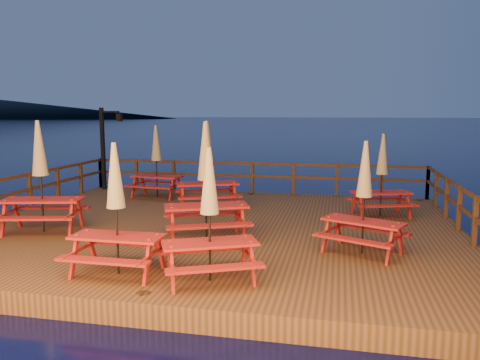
{
  "coord_description": "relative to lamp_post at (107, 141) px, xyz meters",
  "views": [
    {
      "loc": [
        2.98,
        -11.22,
        3.26
      ],
      "look_at": [
        0.46,
        0.6,
        1.49
      ],
      "focal_mm": 35.0,
      "sensor_mm": 36.0,
      "label": 1
    }
  ],
  "objects": [
    {
      "name": "ground",
      "position": [
        5.39,
        -4.55,
        -2.2
      ],
      "size": [
        500.0,
        500.0,
        0.0
      ],
      "primitive_type": "plane",
      "color": "black",
      "rests_on": "ground"
    },
    {
      "name": "picnic_table_0",
      "position": [
        6.28,
        -8.4,
        -0.61
      ],
      "size": [
        2.0,
        1.87,
        2.28
      ],
      "rotation": [
        0.0,
        0.0,
        0.44
      ],
      "color": "maroon",
      "rests_on": "deck"
    },
    {
      "name": "picnic_table_2",
      "position": [
        9.53,
        -2.62,
        -0.62
      ],
      "size": [
        1.91,
        1.73,
        2.27
      ],
      "rotation": [
        0.0,
        0.0,
        0.31
      ],
      "color": "maroon",
      "rests_on": "deck"
    },
    {
      "name": "lamp_post",
      "position": [
        0.0,
        0.0,
        0.0
      ],
      "size": [
        0.85,
        0.18,
        3.0
      ],
      "color": "black",
      "rests_on": "deck"
    },
    {
      "name": "railing",
      "position": [
        5.39,
        -2.77,
        -1.03
      ],
      "size": [
        11.8,
        9.75,
        1.1
      ],
      "color": "#392612",
      "rests_on": "deck"
    },
    {
      "name": "picnic_table_6",
      "position": [
        4.59,
        -8.4,
        -0.58
      ],
      "size": [
        1.63,
        1.34,
        2.34
      ],
      "rotation": [
        0.0,
        0.0,
        -0.0
      ],
      "color": "maroon",
      "rests_on": "deck"
    },
    {
      "name": "picnic_table_7",
      "position": [
        2.4,
        -1.16,
        -0.54
      ],
      "size": [
        1.84,
        1.58,
        2.41
      ],
      "rotation": [
        0.0,
        0.0,
        -0.12
      ],
      "color": "maroon",
      "rests_on": "deck"
    },
    {
      "name": "deck",
      "position": [
        5.39,
        -4.55,
        -2.0
      ],
      "size": [
        12.0,
        10.0,
        0.4
      ],
      "primitive_type": "cube",
      "color": "#473016",
      "rests_on": "ground"
    },
    {
      "name": "picnic_table_5",
      "position": [
        1.48,
        -6.05,
        -0.41
      ],
      "size": [
        2.17,
        1.93,
        2.66
      ],
      "rotation": [
        0.0,
        0.0,
        0.24
      ],
      "color": "maroon",
      "rests_on": "deck"
    },
    {
      "name": "picnic_table_3",
      "position": [
        5.5,
        -5.91,
        -0.42
      ],
      "size": [
        2.3,
        2.12,
        2.64
      ],
      "rotation": [
        0.0,
        0.0,
        0.4
      ],
      "color": "maroon",
      "rests_on": "deck"
    },
    {
      "name": "deck_piles",
      "position": [
        5.39,
        -4.55,
        -2.5
      ],
      "size": [
        11.44,
        9.44,
        1.4
      ],
      "color": "#392612",
      "rests_on": "ground"
    },
    {
      "name": "picnic_table_1",
      "position": [
        4.6,
        -2.66,
        -0.45
      ],
      "size": [
        2.25,
        2.08,
        2.6
      ],
      "rotation": [
        0.0,
        0.0,
        0.4
      ],
      "color": "maroon",
      "rests_on": "deck"
    },
    {
      "name": "headland_left",
      "position": [
        -154.61,
        185.45,
        2.3
      ],
      "size": [
        180.0,
        84.0,
        9.0
      ],
      "primitive_type": "ellipsoid",
      "color": "black",
      "rests_on": "ground"
    },
    {
      "name": "picnic_table_4",
      "position": [
        8.88,
        -6.26,
        -0.61
      ],
      "size": [
        2.0,
        1.87,
        2.29
      ],
      "rotation": [
        0.0,
        0.0,
        -0.43
      ],
      "color": "maroon",
      "rests_on": "deck"
    }
  ]
}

